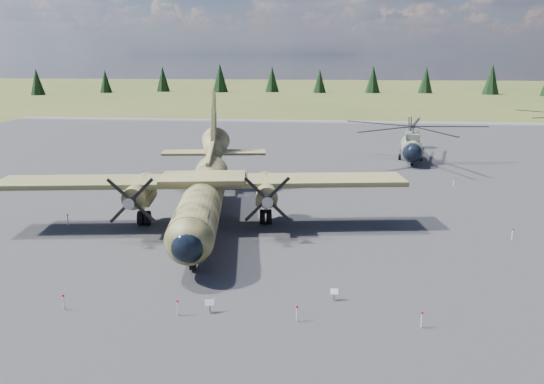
# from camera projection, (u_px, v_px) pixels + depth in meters

# --- Properties ---
(ground) EXTENTS (500.00, 500.00, 0.00)m
(ground) POSITION_uv_depth(u_px,v_px,m) (281.00, 232.00, 39.31)
(ground) COLOR #4D5124
(ground) RESTS_ON ground
(apron) EXTENTS (120.00, 120.00, 0.04)m
(apron) POSITION_uv_depth(u_px,v_px,m) (290.00, 197.00, 48.94)
(apron) COLOR #58595D
(apron) RESTS_ON ground
(transport_plane) EXTENTS (30.37, 27.39, 9.99)m
(transport_plane) POSITION_uv_depth(u_px,v_px,m) (205.00, 187.00, 40.90)
(transport_plane) COLOR #34371D
(transport_plane) RESTS_ON ground
(helicopter_near) EXTENTS (19.62, 21.93, 4.56)m
(helicopter_near) POSITION_uv_depth(u_px,v_px,m) (412.00, 136.00, 64.25)
(helicopter_near) COLOR slate
(helicopter_near) RESTS_ON ground
(info_placard_left) EXTENTS (0.51, 0.34, 0.74)m
(info_placard_left) POSITION_uv_depth(u_px,v_px,m) (210.00, 304.00, 26.89)
(info_placard_left) COLOR gray
(info_placard_left) RESTS_ON ground
(info_placard_right) EXTENTS (0.43, 0.20, 0.67)m
(info_placard_right) POSITION_uv_depth(u_px,v_px,m) (334.00, 293.00, 28.26)
(info_placard_right) COLOR gray
(info_placard_right) RESTS_ON ground
(barrier_fence) EXTENTS (33.12, 29.62, 0.85)m
(barrier_fence) POSITION_uv_depth(u_px,v_px,m) (274.00, 226.00, 39.15)
(barrier_fence) COLOR silver
(barrier_fence) RESTS_ON ground
(treeline) EXTENTS (325.02, 319.22, 11.00)m
(treeline) POSITION_uv_depth(u_px,v_px,m) (298.00, 158.00, 42.89)
(treeline) COLOR black
(treeline) RESTS_ON ground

